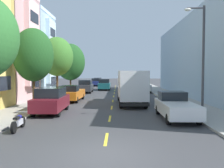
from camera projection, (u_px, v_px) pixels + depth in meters
name	position (u px, v px, depth m)	size (l,w,h in m)	color
ground_plane	(115.00, 91.00, 39.24)	(160.00, 160.00, 0.00)	#38383A
sidewalk_left	(68.00, 92.00, 37.41)	(3.20, 120.00, 0.14)	#99968E
sidewalk_right	(161.00, 92.00, 37.07)	(3.20, 120.00, 0.14)	#99968E
lane_centerline_dashes	(114.00, 94.00, 33.75)	(0.14, 47.20, 0.01)	yellow
townhouse_fourth_powder_blue	(1.00, 55.00, 32.90)	(13.86, 6.97, 11.12)	#9EB7CC
street_tree_second	(33.00, 55.00, 20.03)	(3.28, 3.28, 6.54)	#47331E
street_tree_third	(57.00, 57.00, 27.80)	(3.66, 3.66, 6.93)	#47331E
street_tree_farthest	(70.00, 62.00, 35.61)	(4.25, 4.25, 7.08)	#47331E
street_lamp	(201.00, 53.00, 15.92)	(1.35, 0.28, 7.23)	#38383D
delivery_box_truck	(131.00, 85.00, 23.37)	(2.61, 7.81, 3.20)	white
parked_pickup_orange	(71.00, 93.00, 25.89)	(2.15, 5.35, 1.73)	orange
parked_suv_burgundy	(51.00, 100.00, 18.38)	(2.08, 4.85, 1.93)	maroon
parked_suv_silver	(143.00, 86.00, 37.49)	(2.07, 4.85, 1.93)	#B2B5BA
parked_pickup_sky	(98.00, 81.00, 60.31)	(2.14, 5.35, 1.73)	#7A9EC6
parked_hatchback_black	(133.00, 81.00, 62.70)	(1.75, 4.00, 1.50)	black
parked_pickup_navy	(96.00, 82.00, 54.75)	(2.07, 5.33, 1.73)	navy
parked_pickup_forest	(136.00, 82.00, 53.41)	(2.14, 5.35, 1.73)	#194C28
parked_suv_charcoal	(86.00, 86.00, 36.62)	(2.01, 4.82, 1.93)	#333338
parked_pickup_white	(175.00, 106.00, 16.24)	(2.05, 5.32, 1.73)	silver
moving_teal_sedan	(104.00, 84.00, 42.21)	(1.95, 4.80, 1.93)	#195B60
parked_motorcycle	(18.00, 122.00, 12.99)	(0.62, 2.05, 0.90)	black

